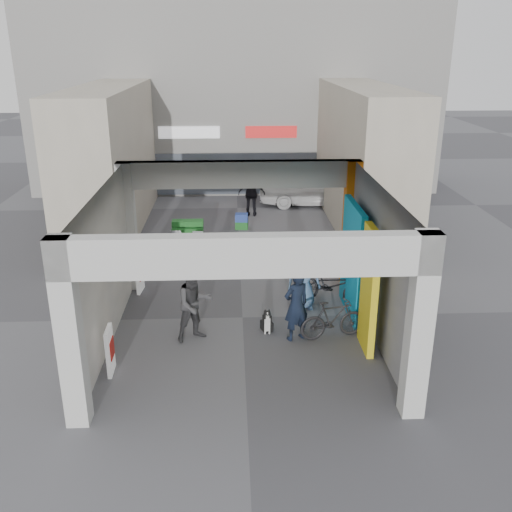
{
  "coord_description": "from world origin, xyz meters",
  "views": [
    {
      "loc": [
        -0.21,
        -12.68,
        6.38
      ],
      "look_at": [
        0.38,
        1.0,
        1.25
      ],
      "focal_mm": 40.0,
      "sensor_mm": 36.0,
      "label": 1
    }
  ],
  "objects_px": {
    "cafe_set": "(180,251)",
    "man_with_dog": "(296,305)",
    "man_crates": "(252,194)",
    "border_collie": "(267,322)",
    "white_van": "(311,188)",
    "bicycle_front": "(331,285)",
    "bicycle_rear": "(333,319)",
    "man_elderly": "(303,276)",
    "man_back_turned": "(194,304)",
    "produce_stand": "(188,236)"
  },
  "relations": [
    {
      "from": "man_with_dog",
      "to": "man_back_turned",
      "type": "distance_m",
      "value": 2.29
    },
    {
      "from": "cafe_set",
      "to": "man_crates",
      "type": "bearing_deg",
      "value": 62.87
    },
    {
      "from": "cafe_set",
      "to": "white_van",
      "type": "distance_m",
      "value": 7.95
    },
    {
      "from": "man_elderly",
      "to": "bicycle_rear",
      "type": "bearing_deg",
      "value": -82.17
    },
    {
      "from": "border_collie",
      "to": "man_back_turned",
      "type": "relative_size",
      "value": 0.34
    },
    {
      "from": "man_crates",
      "to": "bicycle_rear",
      "type": "height_order",
      "value": "man_crates"
    },
    {
      "from": "produce_stand",
      "to": "bicycle_rear",
      "type": "height_order",
      "value": "bicycle_rear"
    },
    {
      "from": "bicycle_front",
      "to": "bicycle_rear",
      "type": "bearing_deg",
      "value": -158.67
    },
    {
      "from": "cafe_set",
      "to": "man_with_dog",
      "type": "relative_size",
      "value": 0.77
    },
    {
      "from": "white_van",
      "to": "produce_stand",
      "type": "bearing_deg",
      "value": 139.2
    },
    {
      "from": "man_with_dog",
      "to": "bicycle_rear",
      "type": "bearing_deg",
      "value": 155.65
    },
    {
      "from": "produce_stand",
      "to": "border_collie",
      "type": "xyz_separation_m",
      "value": [
        2.27,
        -6.22,
        -0.09
      ]
    },
    {
      "from": "produce_stand",
      "to": "bicycle_rear",
      "type": "distance_m",
      "value": 7.56
    },
    {
      "from": "cafe_set",
      "to": "bicycle_rear",
      "type": "xyz_separation_m",
      "value": [
        3.9,
        -5.27,
        0.19
      ]
    },
    {
      "from": "man_elderly",
      "to": "man_crates",
      "type": "relative_size",
      "value": 0.96
    },
    {
      "from": "man_back_turned",
      "to": "bicycle_front",
      "type": "distance_m",
      "value": 3.82
    },
    {
      "from": "man_back_turned",
      "to": "cafe_set",
      "type": "bearing_deg",
      "value": 71.4
    },
    {
      "from": "man_with_dog",
      "to": "man_elderly",
      "type": "bearing_deg",
      "value": -128.5
    },
    {
      "from": "cafe_set",
      "to": "man_crates",
      "type": "distance_m",
      "value": 5.31
    },
    {
      "from": "man_back_turned",
      "to": "produce_stand",
      "type": "bearing_deg",
      "value": 68.46
    },
    {
      "from": "bicycle_front",
      "to": "bicycle_rear",
      "type": "relative_size",
      "value": 1.33
    },
    {
      "from": "cafe_set",
      "to": "border_collie",
      "type": "height_order",
      "value": "cafe_set"
    },
    {
      "from": "cafe_set",
      "to": "produce_stand",
      "type": "height_order",
      "value": "produce_stand"
    },
    {
      "from": "bicycle_front",
      "to": "white_van",
      "type": "bearing_deg",
      "value": 24.88
    },
    {
      "from": "cafe_set",
      "to": "man_back_turned",
      "type": "relative_size",
      "value": 0.74
    },
    {
      "from": "produce_stand",
      "to": "bicycle_front",
      "type": "relative_size",
      "value": 0.6
    },
    {
      "from": "cafe_set",
      "to": "man_with_dog",
      "type": "xyz_separation_m",
      "value": [
        3.05,
        -5.29,
        0.57
      ]
    },
    {
      "from": "man_back_turned",
      "to": "bicycle_front",
      "type": "height_order",
      "value": "man_back_turned"
    },
    {
      "from": "man_elderly",
      "to": "bicycle_rear",
      "type": "xyz_separation_m",
      "value": [
        0.49,
        -1.62,
        -0.39
      ]
    },
    {
      "from": "man_back_turned",
      "to": "man_crates",
      "type": "xyz_separation_m",
      "value": [
        1.64,
        9.88,
        0.01
      ]
    },
    {
      "from": "man_with_dog",
      "to": "man_back_turned",
      "type": "height_order",
      "value": "man_back_turned"
    },
    {
      "from": "border_collie",
      "to": "man_with_dog",
      "type": "bearing_deg",
      "value": -50.59
    },
    {
      "from": "man_crates",
      "to": "white_van",
      "type": "xyz_separation_m",
      "value": [
        2.54,
        1.51,
        -0.16
      ]
    },
    {
      "from": "produce_stand",
      "to": "border_collie",
      "type": "bearing_deg",
      "value": -87.15
    },
    {
      "from": "border_collie",
      "to": "bicycle_rear",
      "type": "distance_m",
      "value": 1.54
    },
    {
      "from": "border_collie",
      "to": "bicycle_rear",
      "type": "height_order",
      "value": "bicycle_rear"
    },
    {
      "from": "cafe_set",
      "to": "man_crates",
      "type": "relative_size",
      "value": 0.73
    },
    {
      "from": "man_back_turned",
      "to": "bicycle_rear",
      "type": "distance_m",
      "value": 3.17
    },
    {
      "from": "man_back_turned",
      "to": "man_crates",
      "type": "bearing_deg",
      "value": 53.6
    },
    {
      "from": "white_van",
      "to": "man_back_turned",
      "type": "bearing_deg",
      "value": 163.39
    },
    {
      "from": "produce_stand",
      "to": "man_crates",
      "type": "height_order",
      "value": "man_crates"
    },
    {
      "from": "man_back_turned",
      "to": "man_crates",
      "type": "relative_size",
      "value": 0.99
    },
    {
      "from": "man_crates",
      "to": "bicycle_front",
      "type": "height_order",
      "value": "man_crates"
    },
    {
      "from": "produce_stand",
      "to": "white_van",
      "type": "distance_m",
      "value": 6.88
    },
    {
      "from": "cafe_set",
      "to": "man_crates",
      "type": "height_order",
      "value": "man_crates"
    },
    {
      "from": "border_collie",
      "to": "white_van",
      "type": "height_order",
      "value": "white_van"
    },
    {
      "from": "cafe_set",
      "to": "man_with_dog",
      "type": "height_order",
      "value": "man_with_dog"
    },
    {
      "from": "man_crates",
      "to": "white_van",
      "type": "distance_m",
      "value": 2.96
    },
    {
      "from": "man_crates",
      "to": "white_van",
      "type": "relative_size",
      "value": 0.42
    },
    {
      "from": "bicycle_front",
      "to": "man_crates",
      "type": "bearing_deg",
      "value": 41.65
    }
  ]
}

